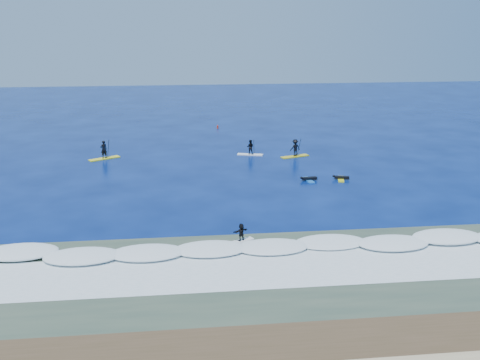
{
  "coord_description": "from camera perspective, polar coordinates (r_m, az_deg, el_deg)",
  "views": [
    {
      "loc": [
        -4.56,
        -41.65,
        14.38
      ],
      "look_at": [
        0.4,
        3.47,
        0.6
      ],
      "focal_mm": 40.0,
      "sensor_mm": 36.0,
      "label": 1
    }
  ],
  "objects": [
    {
      "name": "sup_paddler_left",
      "position": [
        58.59,
        -14.3,
        2.88
      ],
      "size": [
        3.26,
        2.4,
        2.32
      ],
      "rotation": [
        0.0,
        0.0,
        0.54
      ],
      "color": "yellow",
      "rests_on": "ground"
    },
    {
      "name": "sup_paddler_center",
      "position": [
        58.46,
        1.1,
        3.38
      ],
      "size": [
        2.87,
        1.42,
        1.96
      ],
      "rotation": [
        0.0,
        0.0,
        -0.27
      ],
      "color": "white",
      "rests_on": "ground"
    },
    {
      "name": "prone_paddler_far",
      "position": [
        49.69,
        7.33,
        0.1
      ],
      "size": [
        1.62,
        2.07,
        0.42
      ],
      "rotation": [
        0.0,
        0.0,
        1.68
      ],
      "color": "blue",
      "rests_on": "ground"
    },
    {
      "name": "ground",
      "position": [
        44.3,
        -0.02,
        -2.05
      ],
      "size": [
        160.0,
        160.0,
        0.0
      ],
      "primitive_type": "plane",
      "color": "#031349",
      "rests_on": "ground"
    },
    {
      "name": "wave_surfer",
      "position": [
        35.48,
        0.13,
        -5.72
      ],
      "size": [
        1.79,
        1.25,
        1.28
      ],
      "rotation": [
        0.0,
        0.0,
        0.48
      ],
      "color": "white",
      "rests_on": "breaking_wave"
    },
    {
      "name": "wet_sand_strip",
      "position": [
        25.17,
        5.59,
        -18.04
      ],
      "size": [
        90.0,
        5.0,
        0.08
      ],
      "primitive_type": "cube",
      "color": "#453520",
      "rests_on": "ground"
    },
    {
      "name": "whitewater",
      "position": [
        32.38,
        2.52,
        -9.49
      ],
      "size": [
        34.0,
        5.0,
        0.02
      ],
      "primitive_type": "cube",
      "color": "silver",
      "rests_on": "ground"
    },
    {
      "name": "shallow_water",
      "position": [
        31.5,
        2.8,
        -10.28
      ],
      "size": [
        90.0,
        13.0,
        0.01
      ],
      "primitive_type": "cube",
      "color": "#324435",
      "rests_on": "ground"
    },
    {
      "name": "prone_paddler_near",
      "position": [
        50.5,
        10.72,
        0.2
      ],
      "size": [
        1.55,
        2.02,
        0.41
      ],
      "rotation": [
        0.0,
        0.0,
        1.33
      ],
      "color": "yellow",
      "rests_on": "ground"
    },
    {
      "name": "breaking_wave",
      "position": [
        35.06,
        1.77,
        -7.33
      ],
      "size": [
        40.0,
        6.0,
        0.3
      ],
      "primitive_type": "cube",
      "color": "white",
      "rests_on": "ground"
    },
    {
      "name": "sup_paddler_right",
      "position": [
        57.94,
        5.9,
        3.32
      ],
      "size": [
        3.27,
        1.85,
        2.24
      ],
      "rotation": [
        0.0,
        0.0,
        0.35
      ],
      "color": "gold",
      "rests_on": "ground"
    },
    {
      "name": "marker_buoy",
      "position": [
        72.89,
        -2.4,
        5.7
      ],
      "size": [
        0.24,
        0.24,
        0.58
      ],
      "rotation": [
        0.0,
        0.0,
        0.21
      ],
      "color": "red",
      "rests_on": "ground"
    }
  ]
}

